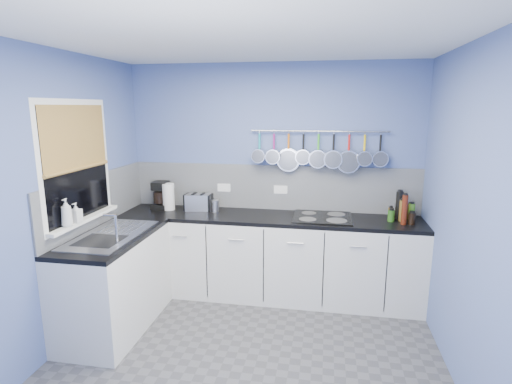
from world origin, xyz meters
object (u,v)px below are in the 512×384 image
(toaster, at_px, (199,202))
(soap_bottle_b, at_px, (76,213))
(soap_bottle_a, at_px, (66,213))
(canister, at_px, (215,206))
(hob, at_px, (322,217))
(coffee_maker, at_px, (160,195))
(paper_towel, at_px, (169,197))

(toaster, bearing_deg, soap_bottle_b, -132.46)
(soap_bottle_a, bearing_deg, canister, 53.16)
(soap_bottle_a, xyz_separation_m, hob, (2.10, 1.19, -0.26))
(soap_bottle_a, xyz_separation_m, toaster, (0.73, 1.27, -0.18))
(toaster, bearing_deg, soap_bottle_a, -129.79)
(hob, bearing_deg, toaster, 176.48)
(canister, bearing_deg, soap_bottle_a, -126.84)
(soap_bottle_b, relative_size, canister, 1.34)
(canister, bearing_deg, hob, -2.52)
(soap_bottle_a, relative_size, canister, 1.87)
(soap_bottle_b, height_order, canister, soap_bottle_b)
(coffee_maker, relative_size, canister, 2.40)
(soap_bottle_b, height_order, coffee_maker, soap_bottle_b)
(soap_bottle_a, xyz_separation_m, canister, (0.93, 1.24, -0.21))
(paper_towel, xyz_separation_m, hob, (1.71, -0.04, -0.14))
(paper_towel, xyz_separation_m, canister, (0.53, 0.01, -0.08))
(canister, bearing_deg, soap_bottle_b, -129.85)
(coffee_maker, xyz_separation_m, hob, (1.82, -0.08, -0.15))
(toaster, height_order, canister, toaster)
(coffee_maker, height_order, canister, coffee_maker)
(soap_bottle_b, bearing_deg, soap_bottle_a, -90.00)
(coffee_maker, distance_m, hob, 1.83)
(soap_bottle_a, bearing_deg, coffee_maker, 77.57)
(coffee_maker, bearing_deg, canister, -2.62)
(paper_towel, xyz_separation_m, toaster, (0.33, 0.04, -0.06))
(canister, height_order, hob, canister)
(soap_bottle_b, distance_m, hob, 2.36)
(soap_bottle_b, xyz_separation_m, paper_towel, (0.39, 1.10, -0.09))
(soap_bottle_a, bearing_deg, toaster, 60.16)
(canister, bearing_deg, coffee_maker, 177.60)
(soap_bottle_b, height_order, hob, soap_bottle_b)
(toaster, relative_size, canister, 2.20)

